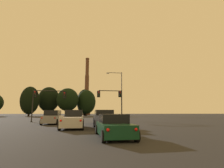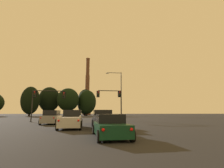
% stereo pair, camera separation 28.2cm
% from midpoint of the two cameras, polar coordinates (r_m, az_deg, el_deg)
% --- Properties ---
extents(pickup_truck_center_lane_second, '(2.19, 5.51, 1.82)m').
position_cam_midpoint_polar(pickup_truck_center_lane_second, '(18.58, -13.03, -11.35)').
color(pickup_truck_center_lane_second, silver).
rests_on(pickup_truck_center_lane_second, ground_plane).
extents(sedan_right_lane_third, '(2.05, 4.73, 1.43)m').
position_cam_midpoint_polar(sedan_right_lane_third, '(11.33, -0.20, -13.66)').
color(sedan_right_lane_third, '#0F3823').
rests_on(sedan_right_lane_third, ground_plane).
extents(suv_right_lane_front, '(2.15, 4.92, 1.86)m').
position_cam_midpoint_polar(suv_right_lane_front, '(24.93, -3.73, -10.80)').
color(suv_right_lane_front, '#232328').
rests_on(suv_right_lane_front, ground_plane).
extents(pickup_truck_right_lane_second, '(2.29, 5.54, 1.82)m').
position_cam_midpoint_polar(pickup_truck_right_lane_second, '(17.66, -2.48, -11.69)').
color(pickup_truck_right_lane_second, black).
rests_on(pickup_truck_right_lane_second, ground_plane).
extents(suv_left_lane_front, '(2.28, 4.97, 1.86)m').
position_cam_midpoint_polar(suv_left_lane_front, '(25.80, -19.13, -10.26)').
color(suv_left_lane_front, gray).
rests_on(suv_left_lane_front, ground_plane).
extents(traffic_light_overhead_left, '(5.66, 0.50, 5.40)m').
position_cam_midpoint_polar(traffic_light_overhead_left, '(32.39, -21.38, -4.10)').
color(traffic_light_overhead_left, black).
rests_on(traffic_light_overhead_left, ground_plane).
extents(traffic_light_overhead_right, '(4.87, 0.50, 5.77)m').
position_cam_midpoint_polar(traffic_light_overhead_right, '(33.22, 0.25, -4.42)').
color(traffic_light_overhead_right, black).
rests_on(traffic_light_overhead_right, ground_plane).
extents(street_lamp, '(3.25, 0.36, 9.73)m').
position_cam_midpoint_polar(street_lamp, '(35.18, 2.22, -2.26)').
color(street_lamp, slate).
rests_on(street_lamp, ground_plane).
extents(smokestack, '(5.21, 5.21, 39.33)m').
position_cam_midpoint_polar(smokestack, '(119.78, -8.34, -2.65)').
color(smokestack, '#523427').
rests_on(smokestack, ground_plane).
extents(treeline_left_mid, '(8.34, 7.51, 13.70)m').
position_cam_midpoint_polar(treeline_left_mid, '(89.55, -25.38, -4.83)').
color(treeline_left_mid, black).
rests_on(treeline_left_mid, ground_plane).
extents(treeline_center_right, '(9.59, 8.63, 13.39)m').
position_cam_midpoint_polar(treeline_center_right, '(92.55, -8.44, -5.80)').
color(treeline_center_right, black).
rests_on(treeline_center_right, ground_plane).
extents(treeline_far_right, '(10.68, 9.62, 14.90)m').
position_cam_midpoint_polar(treeline_far_right, '(96.71, -20.03, -4.74)').
color(treeline_far_right, black).
rests_on(treeline_far_right, ground_plane).
extents(treeline_right_mid, '(8.18, 7.37, 14.02)m').
position_cam_midpoint_polar(treeline_right_mid, '(94.33, -8.99, -5.76)').
color(treeline_right_mid, black).
rests_on(treeline_right_mid, ground_plane).
extents(treeline_center_left, '(10.63, 9.57, 13.59)m').
position_cam_midpoint_polar(treeline_center_left, '(88.89, -14.37, -4.96)').
color(treeline_center_left, black).
rests_on(treeline_center_left, ground_plane).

